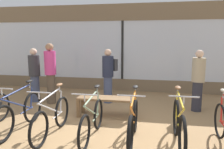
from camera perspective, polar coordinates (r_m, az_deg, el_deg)
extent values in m
plane|color=#99754C|center=(4.66, -4.41, -15.32)|extent=(24.00, 24.00, 0.00)
cube|color=#7A664C|center=(8.32, 2.68, -2.66)|extent=(12.00, 0.08, 0.45)
cube|color=silver|center=(8.15, 2.75, 6.32)|extent=(12.00, 0.04, 2.15)
cube|color=#7A664C|center=(8.20, 2.82, 15.97)|extent=(12.00, 0.08, 0.60)
cube|color=black|center=(8.12, 2.72, 6.31)|extent=(0.08, 0.02, 2.15)
torus|color=black|center=(5.84, -27.17, -7.67)|extent=(0.05, 0.68, 0.68)
torus|color=black|center=(5.48, -19.99, -7.98)|extent=(0.06, 0.73, 0.73)
torus|color=black|center=(4.65, -26.77, -11.50)|extent=(0.06, 0.73, 0.73)
cylinder|color=navy|center=(4.96, -23.52, -7.11)|extent=(0.03, 1.00, 0.51)
cylinder|color=navy|center=(5.39, -20.35, -5.65)|extent=(0.03, 0.11, 0.49)
cylinder|color=navy|center=(4.91, -23.53, -3.94)|extent=(0.03, 0.93, 0.10)
cylinder|color=navy|center=(5.29, -21.33, -8.69)|extent=(0.03, 0.48, 0.03)
cylinder|color=#B2B2B7|center=(5.29, -20.76, -2.50)|extent=(0.02, 0.02, 0.14)
ellipsoid|color=black|center=(5.27, -20.81, -1.65)|extent=(0.11, 0.22, 0.06)
cylinder|color=#B2B2B7|center=(4.53, -26.87, -4.00)|extent=(0.02, 0.02, 0.12)
cylinder|color=#ADADB2|center=(4.52, -26.92, -3.26)|extent=(0.46, 0.02, 0.02)
torus|color=black|center=(5.05, -12.94, -9.44)|extent=(0.05, 0.68, 0.68)
torus|color=black|center=(4.21, -18.53, -13.54)|extent=(0.05, 0.68, 0.68)
cylinder|color=#BCBCC1|center=(4.51, -15.82, -8.62)|extent=(0.03, 0.94, 0.51)
cylinder|color=#BCBCC1|center=(4.94, -13.23, -6.94)|extent=(0.03, 0.11, 0.49)
cylinder|color=#BCBCC1|center=(4.46, -15.80, -5.14)|extent=(0.03, 0.86, 0.10)
cylinder|color=#BCBCC1|center=(4.85, -14.02, -10.25)|extent=(0.03, 0.45, 0.03)
cylinder|color=#B2B2B7|center=(4.83, -13.56, -3.53)|extent=(0.02, 0.02, 0.14)
ellipsoid|color=brown|center=(4.81, -13.59, -2.60)|extent=(0.11, 0.22, 0.06)
cylinder|color=#B2B2B7|center=(4.07, -18.56, -5.27)|extent=(0.02, 0.02, 0.12)
cylinder|color=#ADADB2|center=(4.06, -18.60, -4.45)|extent=(0.46, 0.02, 0.02)
torus|color=black|center=(4.82, -3.59, -10.25)|extent=(0.05, 0.66, 0.66)
torus|color=black|center=(3.93, -7.27, -14.95)|extent=(0.05, 0.66, 0.66)
cylinder|color=gray|center=(4.25, -5.42, -9.55)|extent=(0.03, 0.93, 0.51)
cylinder|color=gray|center=(4.71, -3.74, -7.66)|extent=(0.03, 0.11, 0.49)
cylinder|color=gray|center=(4.20, -5.37, -5.87)|extent=(0.03, 0.86, 0.10)
cylinder|color=gray|center=(4.61, -4.28, -11.16)|extent=(0.03, 0.45, 0.03)
cylinder|color=#B2B2B7|center=(4.59, -3.90, -4.09)|extent=(0.02, 0.02, 0.14)
ellipsoid|color=black|center=(4.57, -3.91, -3.11)|extent=(0.11, 0.22, 0.06)
cylinder|color=#B2B2B7|center=(3.78, -7.18, -6.11)|extent=(0.02, 0.02, 0.12)
cylinder|color=#ADADB2|center=(3.76, -7.20, -5.23)|extent=(0.46, 0.02, 0.02)
torus|color=black|center=(4.68, 6.08, -10.58)|extent=(0.06, 0.70, 0.70)
torus|color=black|center=(3.75, 4.78, -15.75)|extent=(0.06, 0.70, 0.70)
cylinder|color=orange|center=(4.09, 5.51, -9.97)|extent=(0.03, 0.94, 0.51)
cylinder|color=orange|center=(4.57, 6.09, -7.92)|extent=(0.03, 0.11, 0.49)
cylinder|color=orange|center=(4.04, 5.61, -6.15)|extent=(0.03, 0.87, 0.10)
cylinder|color=orange|center=(4.47, 5.84, -11.56)|extent=(0.03, 0.45, 0.03)
cylinder|color=#B2B2B7|center=(4.45, 6.12, -4.25)|extent=(0.02, 0.02, 0.14)
ellipsoid|color=black|center=(4.43, 6.13, -3.24)|extent=(0.11, 0.22, 0.06)
cylinder|color=#B2B2B7|center=(3.60, 5.01, -6.49)|extent=(0.02, 0.02, 0.12)
cylinder|color=#ADADB2|center=(3.58, 5.03, -5.57)|extent=(0.46, 0.02, 0.02)
torus|color=black|center=(4.67, 16.39, -10.66)|extent=(0.05, 0.75, 0.75)
torus|color=black|center=(3.76, 17.88, -15.67)|extent=(0.05, 0.75, 0.75)
cylinder|color=gold|center=(4.09, 17.27, -9.99)|extent=(0.03, 0.92, 0.51)
cylinder|color=gold|center=(4.56, 16.57, -7.98)|extent=(0.03, 0.11, 0.49)
cylinder|color=gold|center=(4.04, 17.41, -6.16)|extent=(0.03, 0.84, 0.10)
cylinder|color=gold|center=(4.46, 16.67, -11.61)|extent=(0.03, 0.44, 0.03)
cylinder|color=#B2B2B7|center=(4.44, 16.81, -4.30)|extent=(0.02, 0.02, 0.14)
ellipsoid|color=brown|center=(4.42, 16.86, -3.29)|extent=(0.11, 0.22, 0.06)
cylinder|color=#B2B2B7|center=(3.61, 18.24, -6.44)|extent=(0.02, 0.02, 0.12)
cylinder|color=#ADADB2|center=(3.60, 18.29, -5.52)|extent=(0.46, 0.02, 0.02)
torus|color=black|center=(4.87, 26.35, -10.78)|extent=(0.04, 0.69, 0.69)
cylinder|color=red|center=(4.76, 26.69, -8.22)|extent=(0.03, 0.11, 0.49)
cylinder|color=red|center=(4.67, 27.11, -11.71)|extent=(0.03, 0.45, 0.03)
cylinder|color=#B2B2B7|center=(4.65, 27.10, -4.71)|extent=(0.02, 0.02, 0.14)
ellipsoid|color=#B2A893|center=(4.63, 27.17, -3.74)|extent=(0.11, 0.22, 0.06)
cube|color=brown|center=(5.49, -1.64, -6.23)|extent=(1.40, 0.44, 0.05)
cube|color=brown|center=(5.57, -8.76, -8.78)|extent=(0.08, 0.08, 0.45)
cube|color=brown|center=(5.29, 5.05, -9.67)|extent=(0.08, 0.08, 0.45)
cube|color=brown|center=(5.89, -7.59, -7.74)|extent=(0.08, 0.08, 0.45)
cube|color=brown|center=(5.63, 5.42, -8.49)|extent=(0.08, 0.08, 0.45)
cylinder|color=#424C6B|center=(6.72, -1.07, -3.99)|extent=(0.36, 0.36, 0.80)
cylinder|color=#23283D|center=(6.59, -1.09, 2.09)|extent=(0.47, 0.47, 0.63)
sphere|color=tan|center=(6.55, -1.10, 5.74)|extent=(0.21, 0.21, 0.21)
cube|color=#38383D|center=(6.76, 0.38, 2.54)|extent=(0.28, 0.25, 0.36)
cylinder|color=#2D2D38|center=(6.36, 21.30, -5.35)|extent=(0.31, 0.31, 0.81)
cylinder|color=tan|center=(6.23, 21.69, 1.13)|extent=(0.41, 0.41, 0.64)
sphere|color=beige|center=(6.18, 21.92, 5.03)|extent=(0.21, 0.21, 0.21)
cylinder|color=#424C6B|center=(7.23, -19.38, -3.52)|extent=(0.36, 0.36, 0.81)
cylinder|color=#333338|center=(7.12, -19.69, 2.20)|extent=(0.47, 0.47, 0.64)
sphere|color=beige|center=(7.08, -19.87, 5.62)|extent=(0.21, 0.21, 0.21)
cylinder|color=brown|center=(6.89, -15.58, -3.62)|extent=(0.37, 0.37, 0.89)
cylinder|color=#D13D84|center=(6.76, -15.87, 2.96)|extent=(0.48, 0.48, 0.70)
sphere|color=#9E7051|center=(6.73, -16.04, 6.90)|extent=(0.23, 0.23, 0.23)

